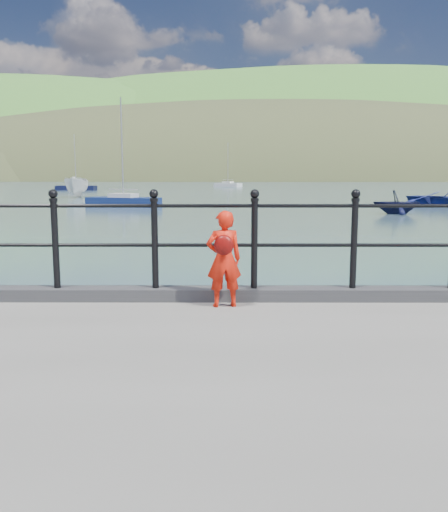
{
  "coord_description": "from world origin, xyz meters",
  "views": [
    {
      "loc": [
        0.25,
        -6.61,
        2.53
      ],
      "look_at": [
        0.23,
        -0.2,
        1.55
      ],
      "focal_mm": 38.0,
      "sensor_mm": 36.0,
      "label": 1
    }
  ],
  "objects_px": {
    "sailboat_deep": "(228,185)",
    "sailboat_port": "(123,202)",
    "child": "(224,258)",
    "sailboat_left": "(76,188)",
    "launch_blue": "(444,199)",
    "launch_navy": "(397,202)",
    "railing": "(204,233)",
    "launch_white": "(77,187)"
  },
  "relations": [
    {
      "from": "railing",
      "to": "sailboat_port",
      "type": "xyz_separation_m",
      "value": [
        -7.56,
        35.06,
        -1.48
      ]
    },
    {
      "from": "child",
      "to": "launch_white",
      "type": "bearing_deg",
      "value": -83.31
    },
    {
      "from": "railing",
      "to": "sailboat_left",
      "type": "bearing_deg",
      "value": 106.43
    },
    {
      "from": "child",
      "to": "sailboat_port",
      "type": "height_order",
      "value": "sailboat_port"
    },
    {
      "from": "sailboat_deep",
      "to": "launch_blue",
      "type": "bearing_deg",
      "value": -35.48
    },
    {
      "from": "launch_blue",
      "to": "launch_white",
      "type": "height_order",
      "value": "launch_white"
    },
    {
      "from": "launch_blue",
      "to": "launch_navy",
      "type": "relative_size",
      "value": 2.06
    },
    {
      "from": "launch_navy",
      "to": "sailboat_port",
      "type": "bearing_deg",
      "value": 74.15
    },
    {
      "from": "railing",
      "to": "sailboat_port",
      "type": "height_order",
      "value": "sailboat_port"
    },
    {
      "from": "sailboat_deep",
      "to": "sailboat_port",
      "type": "bearing_deg",
      "value": -58.68
    },
    {
      "from": "child",
      "to": "launch_white",
      "type": "relative_size",
      "value": 0.2
    },
    {
      "from": "sailboat_deep",
      "to": "sailboat_port",
      "type": "distance_m",
      "value": 59.87
    },
    {
      "from": "launch_white",
      "to": "sailboat_port",
      "type": "distance_m",
      "value": 16.96
    },
    {
      "from": "launch_blue",
      "to": "launch_navy",
      "type": "height_order",
      "value": "launch_navy"
    },
    {
      "from": "launch_white",
      "to": "sailboat_left",
      "type": "distance_m",
      "value": 24.67
    },
    {
      "from": "railing",
      "to": "sailboat_deep",
      "type": "height_order",
      "value": "sailboat_deep"
    },
    {
      "from": "railing",
      "to": "launch_blue",
      "type": "distance_m",
      "value": 38.86
    },
    {
      "from": "railing",
      "to": "sailboat_deep",
      "type": "xyz_separation_m",
      "value": [
        0.69,
        94.36,
        -1.48
      ]
    },
    {
      "from": "launch_blue",
      "to": "sailboat_port",
      "type": "distance_m",
      "value": 24.47
    },
    {
      "from": "sailboat_left",
      "to": "sailboat_port",
      "type": "bearing_deg",
      "value": -64.62
    },
    {
      "from": "sailboat_deep",
      "to": "sailboat_left",
      "type": "distance_m",
      "value": 30.38
    },
    {
      "from": "railing",
      "to": "sailboat_deep",
      "type": "relative_size",
      "value": 2.2
    },
    {
      "from": "child",
      "to": "sailboat_left",
      "type": "bearing_deg",
      "value": -83.75
    },
    {
      "from": "sailboat_deep",
      "to": "child",
      "type": "bearing_deg",
      "value": -51.03
    },
    {
      "from": "launch_navy",
      "to": "sailboat_port",
      "type": "relative_size",
      "value": 0.34
    },
    {
      "from": "child",
      "to": "sailboat_deep",
      "type": "relative_size",
      "value": 0.14
    },
    {
      "from": "railing",
      "to": "launch_navy",
      "type": "height_order",
      "value": "railing"
    },
    {
      "from": "launch_blue",
      "to": "sailboat_deep",
      "type": "distance_m",
      "value": 61.57
    },
    {
      "from": "sailboat_deep",
      "to": "sailboat_port",
      "type": "height_order",
      "value": "sailboat_port"
    },
    {
      "from": "launch_white",
      "to": "sailboat_left",
      "type": "relative_size",
      "value": 0.68
    },
    {
      "from": "launch_blue",
      "to": "sailboat_port",
      "type": "xyz_separation_m",
      "value": [
        -24.47,
        0.1,
        -0.26
      ]
    },
    {
      "from": "launch_white",
      "to": "launch_navy",
      "type": "bearing_deg",
      "value": -46.66
    },
    {
      "from": "child",
      "to": "sailboat_left",
      "type": "distance_m",
      "value": 77.5
    },
    {
      "from": "railing",
      "to": "sailboat_left",
      "type": "relative_size",
      "value": 2.17
    },
    {
      "from": "launch_navy",
      "to": "sailboat_left",
      "type": "relative_size",
      "value": 0.34
    },
    {
      "from": "launch_white",
      "to": "launch_navy",
      "type": "height_order",
      "value": "launch_white"
    },
    {
      "from": "launch_navy",
      "to": "railing",
      "type": "bearing_deg",
      "value": 165.28
    },
    {
      "from": "launch_blue",
      "to": "launch_navy",
      "type": "distance_m",
      "value": 9.77
    },
    {
      "from": "child",
      "to": "launch_navy",
      "type": "distance_m",
      "value": 29.59
    },
    {
      "from": "launch_navy",
      "to": "sailboat_deep",
      "type": "bearing_deg",
      "value": 15.7
    },
    {
      "from": "launch_white",
      "to": "sailboat_deep",
      "type": "distance_m",
      "value": 46.93
    },
    {
      "from": "launch_navy",
      "to": "launch_white",
      "type": "bearing_deg",
      "value": 55.71
    }
  ]
}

